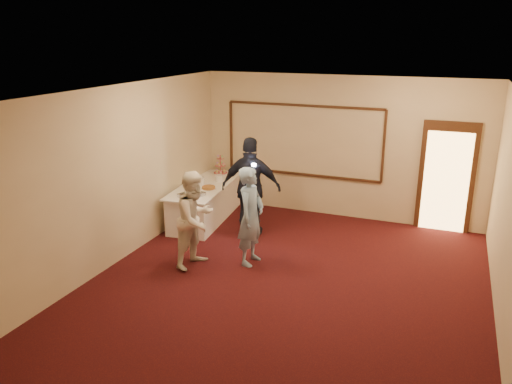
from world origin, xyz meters
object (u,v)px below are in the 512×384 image
cupcake_stand (220,166)px  guest (251,188)px  woman (196,219)px  pavlova_tray (191,193)px  plate_stack_b (219,178)px  tart (209,188)px  plate_stack_a (200,181)px  buffet_table (205,202)px  man (251,216)px

cupcake_stand → guest: size_ratio=0.23×
guest → woman: bearing=65.5°
pavlova_tray → plate_stack_b: 1.14m
plate_stack_b → tart: 0.60m
plate_stack_a → guest: (1.33, -0.40, 0.12)m
buffet_table → pavlova_tray: (0.13, -0.80, 0.46)m
pavlova_tray → tart: bearing=80.1°
buffet_table → cupcake_stand: bearing=96.0°
plate_stack_a → woman: (0.96, -1.97, -0.03)m
buffet_table → pavlova_tray: 0.93m
plate_stack_b → guest: bearing=-36.6°
plate_stack_a → cupcake_stand: bearing=90.6°
plate_stack_a → woman: size_ratio=0.12×
plate_stack_a → man: (1.79, -1.55, -0.00)m
cupcake_stand → guest: 1.95m
pavlova_tray → cupcake_stand: 1.78m
tart → plate_stack_b: bearing=94.9°
pavlova_tray → tart: size_ratio=1.78×
cupcake_stand → man: man is taller
plate_stack_b → tart: bearing=-85.1°
cupcake_stand → woman: (0.97, -2.99, -0.11)m
woman → guest: 1.61m
cupcake_stand → guest: bearing=-46.7°
man → pavlova_tray: bearing=66.6°
buffet_table → woman: 2.25m
man → tart: bearing=51.3°
buffet_table → tart: size_ratio=7.94×
plate_stack_a → guest: guest is taller
plate_stack_b → man: man is taller
guest → plate_stack_a: bearing=-28.5°
pavlova_tray → man: bearing=-26.9°
guest → tart: bearing=-22.5°
plate_stack_b → man: 2.47m
pavlova_tray → woman: (0.75, -1.22, -0.02)m
buffet_table → plate_stack_a: plate_stack_a is taller
buffet_table → guest: bearing=-20.2°
plate_stack_b → pavlova_tray: bearing=-92.2°
plate_stack_b → tart: (0.05, -0.60, -0.04)m
cupcake_stand → woman: woman is taller
plate_stack_b → plate_stack_a: bearing=-123.9°
man → woman: man is taller
man → woman: (-0.83, -0.42, -0.02)m
pavlova_tray → cupcake_stand: (-0.23, 1.77, 0.09)m
buffet_table → tart: bearing=-49.6°
plate_stack_a → man: bearing=-40.9°
plate_stack_a → guest: 1.39m
pavlova_tray → plate_stack_a: size_ratio=2.75×
man → woman: size_ratio=1.03×
man → guest: 1.25m
plate_stack_a → tart: 0.38m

